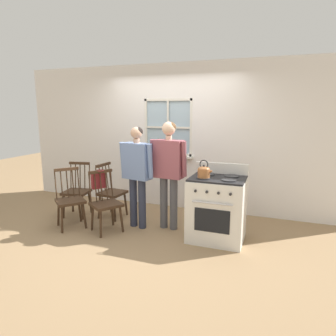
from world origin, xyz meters
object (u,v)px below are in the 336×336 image
object	(u,v)px
chair_center_cluster	(111,193)
chair_near_stove	(70,201)
person_teen_center	(169,165)
kettle	(204,171)
potted_plant	(158,150)
chair_by_window	(106,204)
chair_near_wall	(77,192)
handbag	(99,180)
person_elderly_left	(137,168)
stove	(217,208)

from	to	relation	value
chair_center_cluster	chair_near_stove	distance (m)	0.74
chair_center_cluster	person_teen_center	bearing A→B (deg)	-92.21
kettle	potted_plant	xyz separation A→B (m)	(-1.20, 1.26, 0.09)
chair_by_window	chair_center_cluster	bearing A→B (deg)	57.26
chair_by_window	chair_near_wall	world-z (taller)	same
potted_plant	chair_center_cluster	bearing A→B (deg)	-122.77
person_teen_center	handbag	size ratio (longest dim) A/B	5.50
chair_near_wall	potted_plant	xyz separation A→B (m)	(1.15, 1.00, 0.68)
chair_center_cluster	chair_near_stove	bearing A→B (deg)	154.69
chair_near_wall	chair_center_cluster	distance (m)	0.62
chair_near_stove	handbag	distance (m)	0.58
chair_near_wall	potted_plant	bearing A→B (deg)	30.58
kettle	handbag	world-z (taller)	kettle
chair_near_stove	person_elderly_left	world-z (taller)	person_elderly_left
stove	potted_plant	world-z (taller)	potted_plant
chair_near_stove	person_elderly_left	bearing A→B (deg)	-29.43
chair_near_wall	potted_plant	world-z (taller)	potted_plant
chair_center_cluster	handbag	xyz separation A→B (m)	(0.06, -0.46, 0.34)
handbag	chair_by_window	bearing A→B (deg)	-33.72
chair_by_window	potted_plant	size ratio (longest dim) A/B	2.64
chair_by_window	chair_near_wall	bearing A→B (deg)	96.95
kettle	handbag	bearing A→B (deg)	-178.61
chair_near_wall	chair_by_window	bearing A→B (deg)	-37.18
chair_near_stove	potted_plant	xyz separation A→B (m)	(0.92, 1.48, 0.68)
person_elderly_left	chair_near_wall	bearing A→B (deg)	-173.48
chair_near_wall	stove	world-z (taller)	stove
person_elderly_left	chair_near_stove	bearing A→B (deg)	-148.26
handbag	stove	bearing A→B (deg)	5.29
person_teen_center	kettle	bearing A→B (deg)	-18.72
kettle	handbag	size ratio (longest dim) A/B	0.80
stove	kettle	size ratio (longest dim) A/B	4.39
chair_near_wall	kettle	bearing A→B (deg)	-16.80
chair_near_stove	person_teen_center	size ratio (longest dim) A/B	0.56
potted_plant	chair_near_wall	bearing A→B (deg)	-139.00
chair_near_wall	person_elderly_left	distance (m)	1.36
chair_by_window	kettle	bearing A→B (deg)	-49.75
person_elderly_left	potted_plant	bearing A→B (deg)	106.56
chair_near_wall	person_teen_center	bearing A→B (deg)	-10.09
stove	person_teen_center	bearing A→B (deg)	169.89
stove	handbag	size ratio (longest dim) A/B	3.53
chair_near_stove	person_elderly_left	distance (m)	1.21
chair_center_cluster	person_elderly_left	bearing A→B (deg)	-107.13
chair_near_wall	person_elderly_left	size ratio (longest dim) A/B	0.59
person_teen_center	potted_plant	size ratio (longest dim) A/B	4.72
chair_near_stove	person_teen_center	distance (m)	1.69
person_elderly_left	person_teen_center	size ratio (longest dim) A/B	0.95
chair_center_cluster	kettle	xyz separation A→B (m)	(1.75, -0.42, 0.59)
chair_by_window	person_elderly_left	world-z (taller)	person_elderly_left
person_elderly_left	stove	distance (m)	1.37
stove	potted_plant	size ratio (longest dim) A/B	3.03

